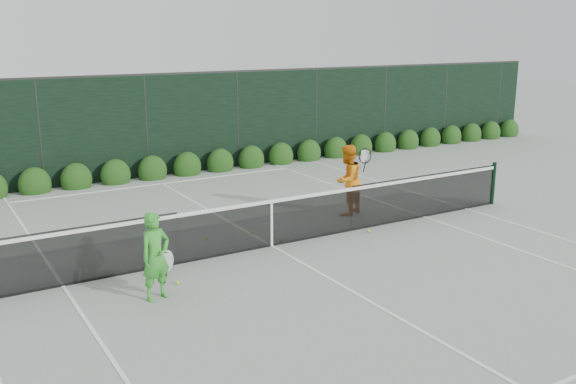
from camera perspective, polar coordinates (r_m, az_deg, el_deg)
ground at (r=13.09m, az=-1.46°, el=-4.84°), size 80.00×80.00×0.00m
tennis_net at (r=12.91m, az=-1.57°, el=-2.62°), size 12.90×0.10×1.07m
player_woman at (r=10.59m, az=-11.68°, el=-5.63°), size 0.66×0.49×1.46m
player_man at (r=15.17m, az=5.29°, el=1.06°), size 1.01×0.92×1.68m
court_lines at (r=13.09m, az=-1.46°, el=-4.81°), size 11.03×23.83×0.01m
windscreen_fence at (r=10.47m, az=5.82°, el=-1.10°), size 32.00×21.07×3.06m
hedge_row at (r=19.36m, az=-11.95°, el=1.84°), size 31.66×0.65×0.94m
tennis_balls at (r=13.17m, az=-2.45°, el=-4.57°), size 4.72×2.07×0.07m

